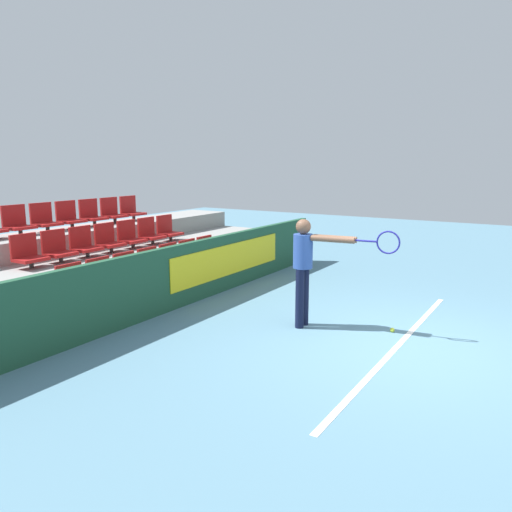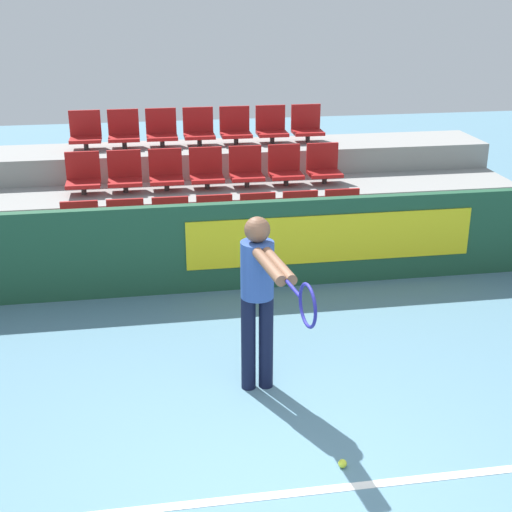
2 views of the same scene
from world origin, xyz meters
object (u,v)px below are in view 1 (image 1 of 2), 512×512
at_px(stadium_chair_5, 191,256).
at_px(stadium_chair_13, 168,230).
at_px(stadium_chair_0, 74,285).
at_px(tennis_ball, 392,330).
at_px(stadium_chair_18, 92,214).
at_px(stadium_chair_7, 28,254).
at_px(stadium_chair_9, 84,244).
at_px(stadium_chair_15, 17,223).
at_px(stadium_chair_3, 151,265).
at_px(stadium_chair_4, 172,260).
at_px(stadium_chair_19, 112,212).
at_px(stadium_chair_8, 58,248).
at_px(stadium_chair_12, 150,233).
at_px(stadium_chair_1, 103,278).
at_px(stadium_chair_6, 208,251).
at_px(stadium_chair_20, 131,210).
at_px(tennis_player, 308,262).
at_px(stadium_chair_10, 108,240).
at_px(stadium_chair_11, 130,236).
at_px(stadium_chair_2, 128,271).
at_px(stadium_chair_16, 45,220).
at_px(stadium_chair_17, 69,217).

height_order(stadium_chair_5, stadium_chair_13, stadium_chair_13).
xyz_separation_m(stadium_chair_0, tennis_ball, (2.17, -4.25, -0.58)).
bearing_deg(stadium_chair_18, stadium_chair_7, -154.08).
relative_size(stadium_chair_9, stadium_chair_15, 1.00).
xyz_separation_m(stadium_chair_3, tennis_ball, (0.49, -4.25, -0.58)).
height_order(stadium_chair_4, stadium_chair_9, stadium_chair_9).
relative_size(stadium_chair_7, stadium_chair_19, 1.00).
height_order(stadium_chair_13, stadium_chair_18, stadium_chair_18).
xyz_separation_m(stadium_chair_5, stadium_chair_8, (-2.24, 1.09, 0.38)).
relative_size(stadium_chair_12, stadium_chair_19, 1.00).
xyz_separation_m(stadium_chair_1, stadium_chair_6, (2.80, 0.00, 0.00)).
bearing_deg(stadium_chair_0, stadium_chair_20, 32.95).
distance_m(stadium_chair_7, tennis_player, 4.51).
xyz_separation_m(stadium_chair_7, stadium_chair_12, (2.80, 0.00, 0.00)).
distance_m(stadium_chair_4, stadium_chair_18, 2.30).
bearing_deg(stadium_chair_10, stadium_chair_11, 0.00).
height_order(stadium_chair_2, stadium_chair_10, stadium_chair_10).
xyz_separation_m(stadium_chair_9, stadium_chair_18, (1.12, 1.09, 0.38)).
distance_m(stadium_chair_19, tennis_player, 5.38).
bearing_deg(tennis_player, stadium_chair_13, 61.53).
xyz_separation_m(stadium_chair_8, stadium_chair_9, (0.56, 0.00, 0.00)).
distance_m(stadium_chair_8, stadium_chair_15, 1.15).
bearing_deg(stadium_chair_4, stadium_chair_8, 147.05).
bearing_deg(stadium_chair_13, stadium_chair_2, -154.08).
xyz_separation_m(stadium_chair_3, stadium_chair_8, (-1.12, 1.09, 0.38)).
height_order(stadium_chair_3, stadium_chair_15, stadium_chair_15).
xyz_separation_m(stadium_chair_7, stadium_chair_19, (2.80, 1.09, 0.38)).
distance_m(stadium_chair_5, stadium_chair_12, 1.15).
relative_size(stadium_chair_0, stadium_chair_15, 1.00).
height_order(stadium_chair_5, stadium_chair_10, stadium_chair_10).
bearing_deg(stadium_chair_10, tennis_player, -89.34).
relative_size(stadium_chair_10, stadium_chair_16, 1.00).
relative_size(stadium_chair_3, tennis_ball, 8.36).
bearing_deg(stadium_chair_0, stadium_chair_11, 25.92).
xyz_separation_m(stadium_chair_10, tennis_player, (0.05, -4.17, 0.01)).
xyz_separation_m(stadium_chair_5, stadium_chair_15, (-2.24, 2.17, 0.75)).
relative_size(stadium_chair_7, stadium_chair_9, 1.00).
bearing_deg(stadium_chair_11, stadium_chair_13, 0.00).
bearing_deg(tennis_player, tennis_ball, -76.39).
distance_m(stadium_chair_16, tennis_ball, 6.64).
xyz_separation_m(stadium_chair_1, stadium_chair_5, (2.24, 0.00, 0.00)).
height_order(stadium_chair_16, stadium_chair_17, same).
height_order(stadium_chair_7, stadium_chair_18, stadium_chair_18).
distance_m(stadium_chair_10, stadium_chair_18, 1.28).
bearing_deg(stadium_chair_20, tennis_ball, -100.48).
bearing_deg(tennis_player, stadium_chair_9, 91.16).
bearing_deg(stadium_chair_5, stadium_chair_0, 180.00).
relative_size(stadium_chair_12, tennis_player, 0.34).
bearing_deg(stadium_chair_4, tennis_player, -99.41).
xyz_separation_m(stadium_chair_0, stadium_chair_9, (1.12, 1.09, 0.38)).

